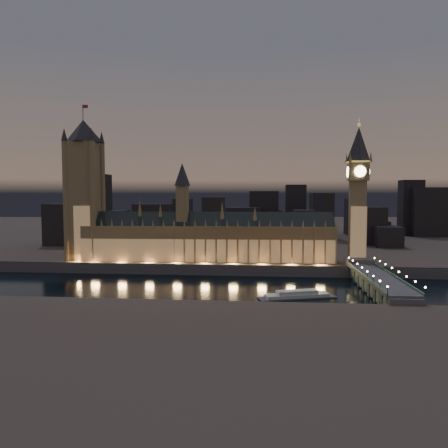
# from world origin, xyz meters

# --- Properties ---
(ground_plane) EXTENTS (2000.00, 2000.00, 0.00)m
(ground_plane) POSITION_xyz_m (0.00, 0.00, 0.00)
(ground_plane) COLOR black
(ground_plane) RESTS_ON ground
(north_bank) EXTENTS (2000.00, 960.00, 8.00)m
(north_bank) POSITION_xyz_m (0.00, 520.00, 4.00)
(north_bank) COLOR #51382B
(north_bank) RESTS_ON ground
(embankment_wall) EXTENTS (2000.00, 2.50, 8.00)m
(embankment_wall) POSITION_xyz_m (0.00, 41.00, 4.00)
(embankment_wall) COLOR #504654
(embankment_wall) RESTS_ON ground
(palace_of_westminster) EXTENTS (202.00, 25.61, 78.00)m
(palace_of_westminster) POSITION_xyz_m (-10.04, 61.75, 26.37)
(palace_of_westminster) COLOR #988450
(palace_of_westminster) RESTS_ON north_bank
(victoria_tower) EXTENTS (31.68, 31.68, 125.26)m
(victoria_tower) POSITION_xyz_m (-110.00, 61.93, 70.23)
(victoria_tower) COLOR #988450
(victoria_tower) RESTS_ON north_bank
(elizabeth_tower) EXTENTS (18.00, 18.00, 111.02)m
(elizabeth_tower) POSITION_xyz_m (108.00, 61.92, 69.94)
(elizabeth_tower) COLOR #988450
(elizabeth_tower) RESTS_ON north_bank
(westminster_bridge) EXTENTS (19.32, 113.00, 15.90)m
(westminster_bridge) POSITION_xyz_m (107.29, -3.44, 5.98)
(westminster_bridge) COLOR #504654
(westminster_bridge) RESTS_ON ground
(river_boat) EXTENTS (47.82, 24.52, 4.50)m
(river_boat) POSITION_xyz_m (55.81, -25.37, 1.56)
(river_boat) COLOR #504654
(river_boat) RESTS_ON ground
(city_backdrop) EXTENTS (465.83, 215.63, 79.87)m
(city_backdrop) POSITION_xyz_m (37.44, 247.83, 31.08)
(city_backdrop) COLOR black
(city_backdrop) RESTS_ON north_bank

